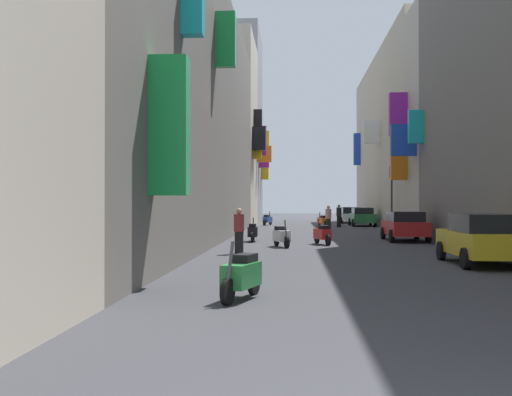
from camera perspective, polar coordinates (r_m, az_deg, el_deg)
The scene contains 20 objects.
ground_plane at distance 33.29m, azimuth 6.60°, elevation -3.62°, with size 140.00×140.00×0.00m, color #38383D.
building_left_mid_a at distance 28.71m, azimuth -9.12°, elevation 8.38°, with size 6.87×35.36×12.49m.
building_left_mid_b at distance 50.59m, azimuth -3.54°, elevation 6.36°, with size 7.31×8.96×15.70m.
building_left_mid_c at distance 59.58m, azimuth -2.48°, elevation 6.88°, with size 6.97×8.87×18.92m.
building_right_mid_b at distance 35.83m, azimuth 19.43°, elevation 7.11°, with size 7.38×4.03×13.10m.
building_right_mid_c at distance 50.89m, azimuth 14.67°, elevation 5.34°, with size 7.27×27.02×13.93m.
parked_car_yellow at distance 18.71m, azimuth 21.02°, elevation -3.64°, with size 1.92×4.05×1.51m.
parked_car_red at distance 29.26m, azimuth 14.15°, elevation -2.57°, with size 1.84×3.95×1.41m.
parked_car_white at distance 54.59m, azimuth 9.10°, elevation -1.59°, with size 1.97×4.38×1.44m.
parked_car_green at distance 47.45m, azimuth 10.19°, elevation -1.75°, with size 1.85×4.17×1.45m.
scooter_black at distance 27.96m, azimuth -0.31°, elevation -3.27°, with size 0.47×1.95×1.13m.
scooter_red at distance 26.10m, azimuth 6.42°, elevation -3.47°, with size 0.76×1.83×1.13m.
scooter_orange at distance 45.95m, azimuth 6.40°, elevation -2.17°, with size 0.79×1.93×1.13m.
scooter_green at distance 11.26m, azimuth -1.39°, elevation -7.45°, with size 0.73×1.74×1.13m.
scooter_white at distance 24.52m, azimuth 2.46°, elevation -3.67°, with size 0.77×1.76×1.13m.
scooter_blue at distance 48.41m, azimuth 1.11°, elevation -2.09°, with size 0.77×1.88×1.13m.
pedestrian_crossing at distance 44.97m, azimuth 8.00°, elevation -1.71°, with size 0.53×0.53×1.71m.
pedestrian_near_left at distance 38.24m, azimuth 6.99°, elevation -1.98°, with size 0.50×0.50×1.66m.
pedestrian_near_right at distance 21.33m, azimuth -1.64°, elevation -3.20°, with size 0.44×0.44×1.64m.
traffic_light_near_corner at distance 39.08m, azimuth 12.95°, elevation 1.04°, with size 0.26×0.34×4.18m.
Camera 1 is at (-1.75, -3.19, 1.83)m, focal length 41.50 mm.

